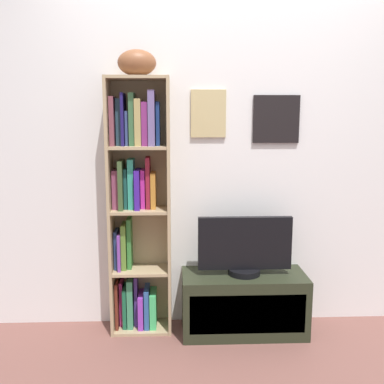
{
  "coord_description": "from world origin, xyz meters",
  "views": [
    {
      "loc": [
        -0.37,
        -1.99,
        1.51
      ],
      "look_at": [
        -0.25,
        0.85,
        1.01
      ],
      "focal_mm": 41.51,
      "sensor_mm": 36.0,
      "label": 1
    }
  ],
  "objects_px": {
    "tv_stand": "(244,303)",
    "television": "(245,247)",
    "bookshelf": "(137,207)",
    "football": "(137,63)"
  },
  "relations": [
    {
      "from": "television",
      "to": "bookshelf",
      "type": "bearing_deg",
      "value": 172.83
    },
    {
      "from": "football",
      "to": "tv_stand",
      "type": "xyz_separation_m",
      "value": [
        0.71,
        -0.07,
        -1.63
      ]
    },
    {
      "from": "bookshelf",
      "to": "television",
      "type": "xyz_separation_m",
      "value": [
        0.74,
        -0.09,
        -0.27
      ]
    },
    {
      "from": "television",
      "to": "tv_stand",
      "type": "bearing_deg",
      "value": -90.0
    },
    {
      "from": "tv_stand",
      "to": "bookshelf",
      "type": "bearing_deg",
      "value": 172.74
    },
    {
      "from": "bookshelf",
      "to": "television",
      "type": "relative_size",
      "value": 2.74
    },
    {
      "from": "bookshelf",
      "to": "television",
      "type": "distance_m",
      "value": 0.79
    },
    {
      "from": "bookshelf",
      "to": "television",
      "type": "bearing_deg",
      "value": -7.17
    },
    {
      "from": "football",
      "to": "tv_stand",
      "type": "height_order",
      "value": "football"
    },
    {
      "from": "tv_stand",
      "to": "television",
      "type": "xyz_separation_m",
      "value": [
        0.0,
        0.0,
        0.41
      ]
    }
  ]
}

